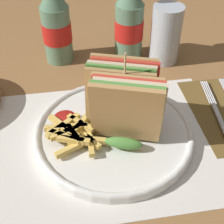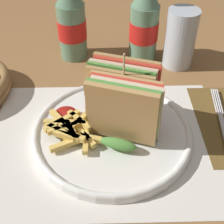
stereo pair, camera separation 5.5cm
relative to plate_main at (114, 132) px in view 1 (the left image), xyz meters
name	(u,v)px [view 1 (the left image)]	position (x,y,z in m)	size (l,w,h in m)	color
ground_plane	(124,128)	(0.02, 0.02, -0.01)	(4.00, 4.00, 0.00)	olive
placemat	(109,141)	(-0.01, -0.01, -0.01)	(0.42, 0.32, 0.00)	silver
plate_main	(114,132)	(0.00, 0.00, 0.00)	(0.28, 0.28, 0.02)	white
club_sandwich	(124,102)	(0.02, 0.00, 0.06)	(0.13, 0.14, 0.15)	tan
fries_pile	(74,133)	(-0.07, -0.01, 0.02)	(0.10, 0.10, 0.02)	#E0B756
ketchup_blob	(65,117)	(-0.08, 0.03, 0.02)	(0.04, 0.03, 0.01)	maroon
fork	(219,117)	(0.20, 0.01, 0.00)	(0.03, 0.19, 0.01)	silver
coke_bottle_near	(56,24)	(-0.09, 0.28, 0.08)	(0.07, 0.07, 0.21)	slate
coke_bottle_far	(129,21)	(0.08, 0.26, 0.08)	(0.07, 0.07, 0.21)	slate
glass_near	(166,35)	(0.16, 0.23, 0.06)	(0.07, 0.07, 0.13)	silver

